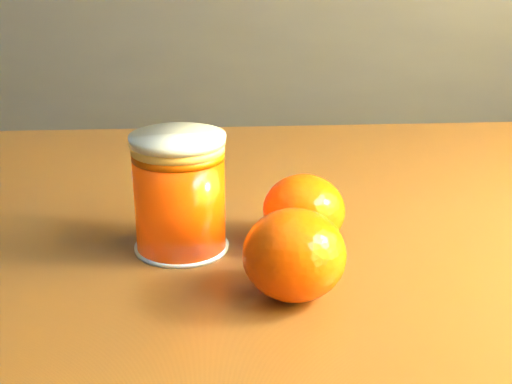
# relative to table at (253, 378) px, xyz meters

# --- Properties ---
(table) EXTENTS (1.17, 0.90, 0.79)m
(table) POSITION_rel_table_xyz_m (0.00, 0.00, 0.00)
(table) COLOR brown
(table) RESTS_ON ground
(juice_glass) EXTENTS (0.07, 0.07, 0.09)m
(juice_glass) POSITION_rel_table_xyz_m (-0.06, 0.02, 0.15)
(juice_glass) COLOR #ED3D04
(juice_glass) RESTS_ON table
(orange_front) EXTENTS (0.08, 0.08, 0.06)m
(orange_front) POSITION_rel_table_xyz_m (0.04, 0.03, 0.13)
(orange_front) COLOR #F84C04
(orange_front) RESTS_ON table
(orange_back) EXTENTS (0.09, 0.09, 0.06)m
(orange_back) POSITION_rel_table_xyz_m (0.03, -0.05, 0.13)
(orange_back) COLOR #F84C04
(orange_back) RESTS_ON table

